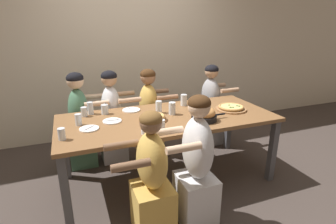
{
  "coord_description": "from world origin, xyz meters",
  "views": [
    {
      "loc": [
        -0.96,
        -2.49,
        1.73
      ],
      "look_at": [
        0.0,
        0.0,
        0.82
      ],
      "focal_mm": 28.0,
      "sensor_mm": 36.0,
      "label": 1
    }
  ],
  "objects_px": {
    "diner_far_left": "(80,124)",
    "empty_plate_b": "(112,121)",
    "drinking_glass_a": "(159,108)",
    "drinking_glass_c": "(84,112)",
    "diner_near_midleft": "(152,182)",
    "cocktail_glass_blue": "(105,110)",
    "drinking_glass_d": "(161,126)",
    "skillet_bowl": "(204,114)",
    "drinking_glass_f": "(78,120)",
    "diner_far_midleft": "(112,120)",
    "drinking_glass_e": "(145,128)",
    "diner_far_center": "(149,116)",
    "drinking_glass_g": "(172,108)",
    "drinking_glass_b": "(184,101)",
    "pizza_board_second": "(153,118)",
    "empty_plate_a": "(131,110)",
    "empty_plate_c": "(89,129)",
    "diner_near_center": "(196,168)",
    "pizza_board_main": "(231,108)",
    "diner_far_right": "(210,108)",
    "drinking_glass_i": "(62,135)",
    "drinking_glass_h": "(90,109)"
  },
  "relations": [
    {
      "from": "drinking_glass_b",
      "to": "drinking_glass_f",
      "type": "bearing_deg",
      "value": -169.6
    },
    {
      "from": "cocktail_glass_blue",
      "to": "pizza_board_second",
      "type": "bearing_deg",
      "value": -41.65
    },
    {
      "from": "drinking_glass_c",
      "to": "diner_near_center",
      "type": "bearing_deg",
      "value": -51.68
    },
    {
      "from": "drinking_glass_g",
      "to": "drinking_glass_c",
      "type": "bearing_deg",
      "value": 162.71
    },
    {
      "from": "diner_near_midleft",
      "to": "skillet_bowl",
      "type": "bearing_deg",
      "value": -56.82
    },
    {
      "from": "drinking_glass_g",
      "to": "drinking_glass_b",
      "type": "bearing_deg",
      "value": 45.25
    },
    {
      "from": "empty_plate_a",
      "to": "drinking_glass_b",
      "type": "bearing_deg",
      "value": -3.37
    },
    {
      "from": "diner_far_midleft",
      "to": "drinking_glass_c",
      "type": "bearing_deg",
      "value": -41.83
    },
    {
      "from": "skillet_bowl",
      "to": "empty_plate_a",
      "type": "distance_m",
      "value": 0.86
    },
    {
      "from": "diner_far_midleft",
      "to": "cocktail_glass_blue",
      "type": "bearing_deg",
      "value": -18.62
    },
    {
      "from": "drinking_glass_a",
      "to": "pizza_board_second",
      "type": "bearing_deg",
      "value": -122.58
    },
    {
      "from": "drinking_glass_b",
      "to": "pizza_board_second",
      "type": "bearing_deg",
      "value": -144.37
    },
    {
      "from": "drinking_glass_b",
      "to": "drinking_glass_i",
      "type": "height_order",
      "value": "drinking_glass_b"
    },
    {
      "from": "drinking_glass_c",
      "to": "drinking_glass_i",
      "type": "distance_m",
      "value": 0.6
    },
    {
      "from": "diner_far_left",
      "to": "empty_plate_b",
      "type": "bearing_deg",
      "value": 24.02
    },
    {
      "from": "diner_near_center",
      "to": "pizza_board_main",
      "type": "bearing_deg",
      "value": -49.31
    },
    {
      "from": "drinking_glass_a",
      "to": "diner_far_left",
      "type": "height_order",
      "value": "diner_far_left"
    },
    {
      "from": "diner_far_center",
      "to": "diner_far_right",
      "type": "relative_size",
      "value": 1.0
    },
    {
      "from": "pizza_board_main",
      "to": "drinking_glass_c",
      "type": "relative_size",
      "value": 3.43
    },
    {
      "from": "diner_near_midleft",
      "to": "diner_far_left",
      "type": "relative_size",
      "value": 0.93
    },
    {
      "from": "skillet_bowl",
      "to": "drinking_glass_f",
      "type": "height_order",
      "value": "skillet_bowl"
    },
    {
      "from": "drinking_glass_h",
      "to": "empty_plate_c",
      "type": "bearing_deg",
      "value": -97.43
    },
    {
      "from": "empty_plate_b",
      "to": "drinking_glass_e",
      "type": "height_order",
      "value": "drinking_glass_e"
    },
    {
      "from": "empty_plate_b",
      "to": "drinking_glass_f",
      "type": "xyz_separation_m",
      "value": [
        -0.32,
        0.02,
        0.04
      ]
    },
    {
      "from": "drinking_glass_c",
      "to": "drinking_glass_g",
      "type": "bearing_deg",
      "value": -17.29
    },
    {
      "from": "drinking_glass_a",
      "to": "diner_near_center",
      "type": "height_order",
      "value": "diner_near_center"
    },
    {
      "from": "empty_plate_b",
      "to": "drinking_glass_b",
      "type": "xyz_separation_m",
      "value": [
        0.91,
        0.25,
        0.05
      ]
    },
    {
      "from": "drinking_glass_d",
      "to": "drinking_glass_e",
      "type": "xyz_separation_m",
      "value": [
        -0.15,
        0.0,
        0.0
      ]
    },
    {
      "from": "drinking_glass_c",
      "to": "diner_near_midleft",
      "type": "bearing_deg",
      "value": -68.01
    },
    {
      "from": "drinking_glass_a",
      "to": "empty_plate_a",
      "type": "bearing_deg",
      "value": 143.7
    },
    {
      "from": "drinking_glass_d",
      "to": "diner_far_center",
      "type": "bearing_deg",
      "value": 79.02
    },
    {
      "from": "diner_near_midleft",
      "to": "drinking_glass_a",
      "type": "bearing_deg",
      "value": -22.82
    },
    {
      "from": "empty_plate_a",
      "to": "cocktail_glass_blue",
      "type": "height_order",
      "value": "cocktail_glass_blue"
    },
    {
      "from": "drinking_glass_a",
      "to": "drinking_glass_c",
      "type": "bearing_deg",
      "value": 166.97
    },
    {
      "from": "pizza_board_second",
      "to": "empty_plate_b",
      "type": "relative_size",
      "value": 1.49
    },
    {
      "from": "drinking_glass_a",
      "to": "diner_far_right",
      "type": "xyz_separation_m",
      "value": [
        1.0,
        0.57,
        -0.29
      ]
    },
    {
      "from": "pizza_board_second",
      "to": "empty_plate_c",
      "type": "distance_m",
      "value": 0.64
    },
    {
      "from": "empty_plate_b",
      "to": "skillet_bowl",
      "type": "bearing_deg",
      "value": -18.82
    },
    {
      "from": "drinking_glass_b",
      "to": "diner_far_center",
      "type": "relative_size",
      "value": 0.12
    },
    {
      "from": "skillet_bowl",
      "to": "drinking_glass_a",
      "type": "xyz_separation_m",
      "value": [
        -0.36,
        0.39,
        -0.0
      ]
    },
    {
      "from": "drinking_glass_c",
      "to": "diner_far_midleft",
      "type": "height_order",
      "value": "diner_far_midleft"
    },
    {
      "from": "cocktail_glass_blue",
      "to": "drinking_glass_d",
      "type": "height_order",
      "value": "cocktail_glass_blue"
    },
    {
      "from": "empty_plate_b",
      "to": "drinking_glass_f",
      "type": "distance_m",
      "value": 0.33
    },
    {
      "from": "diner_far_left",
      "to": "diner_far_midleft",
      "type": "bearing_deg",
      "value": 90.0
    },
    {
      "from": "diner_far_midleft",
      "to": "drinking_glass_e",
      "type": "bearing_deg",
      "value": 6.97
    },
    {
      "from": "drinking_glass_i",
      "to": "diner_far_midleft",
      "type": "bearing_deg",
      "value": 58.8
    },
    {
      "from": "diner_near_center",
      "to": "drinking_glass_b",
      "type": "bearing_deg",
      "value": -18.22
    },
    {
      "from": "pizza_board_main",
      "to": "diner_far_midleft",
      "type": "relative_size",
      "value": 0.3
    },
    {
      "from": "pizza_board_second",
      "to": "drinking_glass_d",
      "type": "distance_m",
      "value": 0.31
    },
    {
      "from": "pizza_board_second",
      "to": "drinking_glass_b",
      "type": "xyz_separation_m",
      "value": [
        0.51,
        0.37,
        0.03
      ]
    }
  ]
}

